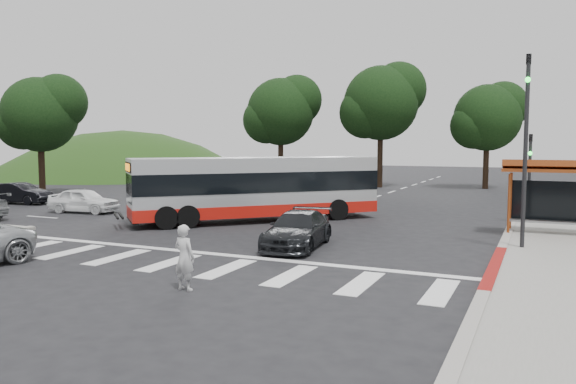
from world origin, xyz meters
The scene contains 18 objects.
ground centered at (0.00, 0.00, 0.00)m, with size 140.00×140.00×0.00m, color black.
sidewalk_east centered at (11.00, 8.00, 0.06)m, with size 4.00×40.00×0.12m, color gray.
curb_east centered at (9.00, 8.00, 0.07)m, with size 0.30×40.00×0.15m, color #9E9991.
curb_east_red centered at (9.00, -2.00, 0.08)m, with size 0.32×6.00×0.15m, color maroon.
hillside_nw centered at (-32.00, 30.00, 0.00)m, with size 44.00×44.00×10.00m, color #233F14.
crosswalk_ladder centered at (0.00, -5.00, 0.01)m, with size 18.00×2.60×0.01m, color silver.
bus_shelter centered at (10.80, 5.10, 2.35)m, with size 4.20×1.60×2.86m.
traffic_signal_ne_tall centered at (9.60, 1.49, 3.88)m, with size 0.18×0.37×6.50m.
traffic_signal_ne_short centered at (9.60, 8.49, 2.48)m, with size 0.18×0.37×4.00m.
tree_north_a centered at (-1.92, 26.07, 6.92)m, with size 6.60×6.15×10.17m.
tree_north_b centered at (6.07, 28.06, 5.66)m, with size 5.72×5.33×8.43m.
tree_north_c centered at (-9.92, 24.06, 6.29)m, with size 6.16×5.74×9.30m.
tree_west_a centered at (-21.93, 10.06, 5.66)m, with size 5.72×5.33×8.43m.
transit_bus centered at (-1.91, 4.23, 1.47)m, with size 2.46×11.37×2.94m, color #B0B2B5, non-canonical shape.
pedestrian centered at (2.25, -7.42, 0.81)m, with size 0.59×0.39×1.63m, color silver.
dark_sedan centered at (2.50, -1.06, 0.62)m, with size 1.73×4.25×1.23m, color black.
west_car_white centered at (-11.46, 3.21, 0.64)m, with size 1.50×3.74×1.27m, color white.
west_car_black centered at (-18.06, 4.84, 0.63)m, with size 1.33×3.81×1.25m, color black.
Camera 1 is at (10.18, -18.66, 3.60)m, focal length 35.00 mm.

